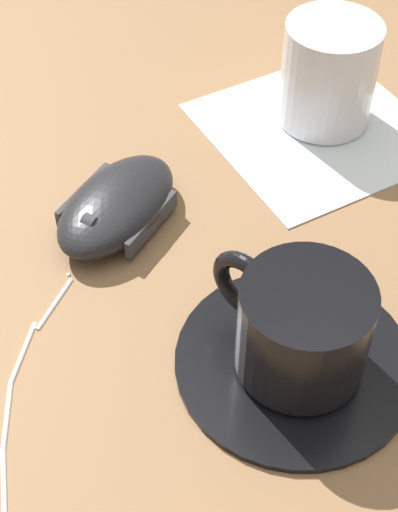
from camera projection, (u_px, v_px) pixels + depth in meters
ground_plane at (298, 209)px, 0.56m from camera, size 3.00×3.00×0.00m
saucer at (294, 360)px, 0.47m from camera, size 0.14×0.14×0.01m
coffee_cup at (300, 326)px, 0.44m from camera, size 0.08×0.10×0.06m
computer_mouse at (117, 205)px, 0.54m from camera, size 0.13×0.11×0.03m
mouse_cable at (7, 449)px, 0.43m from camera, size 0.15×0.22×0.00m
napkin_under_glass at (317, 129)px, 0.62m from camera, size 0.17×0.17×0.00m
drinking_glass at (329, 73)px, 0.60m from camera, size 0.07×0.07×0.08m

